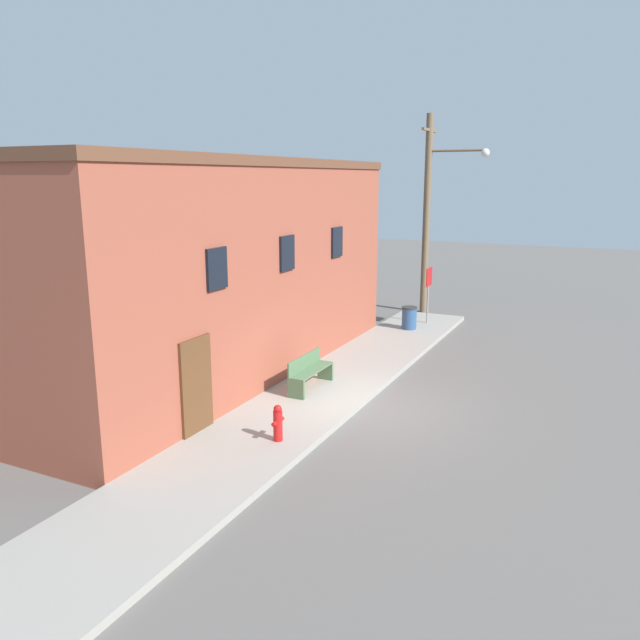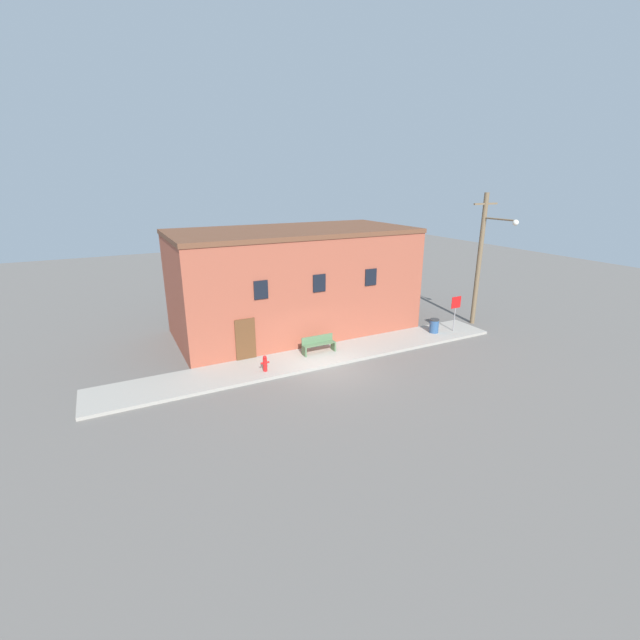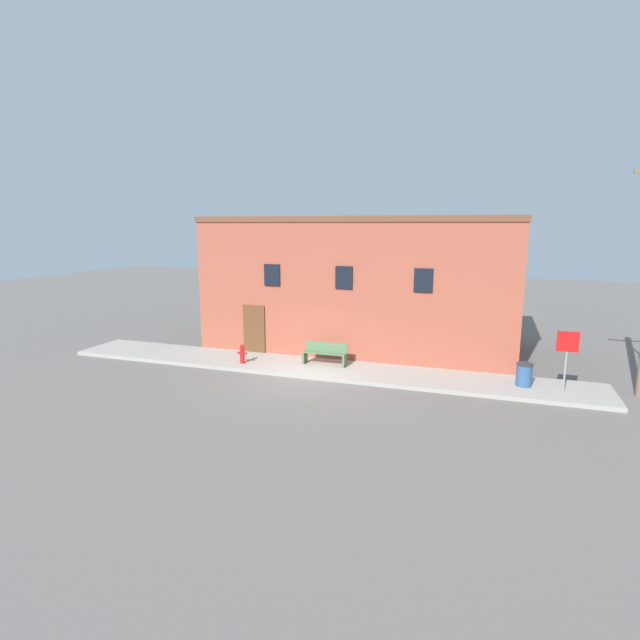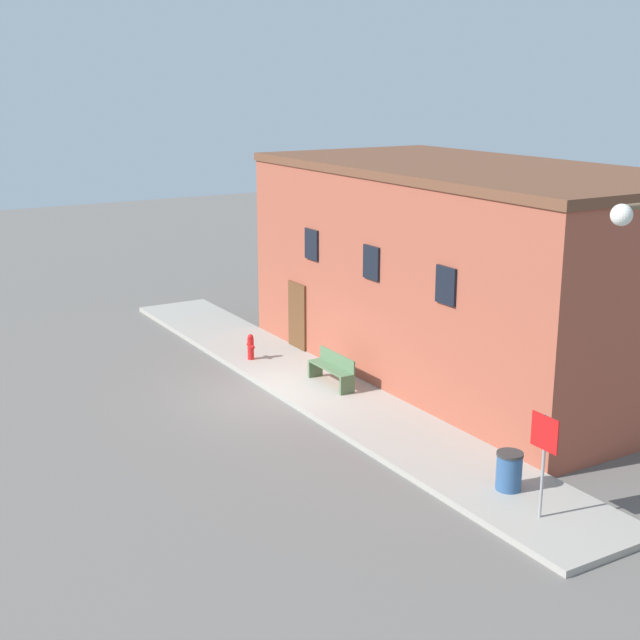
# 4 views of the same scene
# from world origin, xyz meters

# --- Properties ---
(ground_plane) EXTENTS (80.00, 80.00, 0.00)m
(ground_plane) POSITION_xyz_m (0.00, 0.00, 0.00)
(ground_plane) COLOR #66605B
(sidewalk) EXTENTS (21.02, 2.53, 0.15)m
(sidewalk) POSITION_xyz_m (0.00, 1.26, 0.07)
(sidewalk) COLOR #9E998E
(sidewalk) RESTS_ON ground
(brick_building) EXTENTS (13.47, 6.66, 5.94)m
(brick_building) POSITION_xyz_m (0.83, 5.79, 2.97)
(brick_building) COLOR #9E4C38
(brick_building) RESTS_ON ground
(fire_hydrant) EXTENTS (0.40, 0.19, 0.77)m
(fire_hydrant) POSITION_xyz_m (-2.85, 0.72, 0.53)
(fire_hydrant) COLOR red
(fire_hydrant) RESTS_ON sidewalk
(stop_sign) EXTENTS (0.68, 0.06, 2.06)m
(stop_sign) POSITION_xyz_m (8.84, 0.99, 1.59)
(stop_sign) COLOR gray
(stop_sign) RESTS_ON sidewalk
(bench) EXTENTS (1.74, 0.44, 0.87)m
(bench) POSITION_xyz_m (0.34, 1.61, 0.60)
(bench) COLOR #4C6B47
(bench) RESTS_ON sidewalk
(trash_bin) EXTENTS (0.55, 0.55, 0.80)m
(trash_bin) POSITION_xyz_m (7.64, 1.31, 0.55)
(trash_bin) COLOR #2D517F
(trash_bin) RESTS_ON sidewalk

